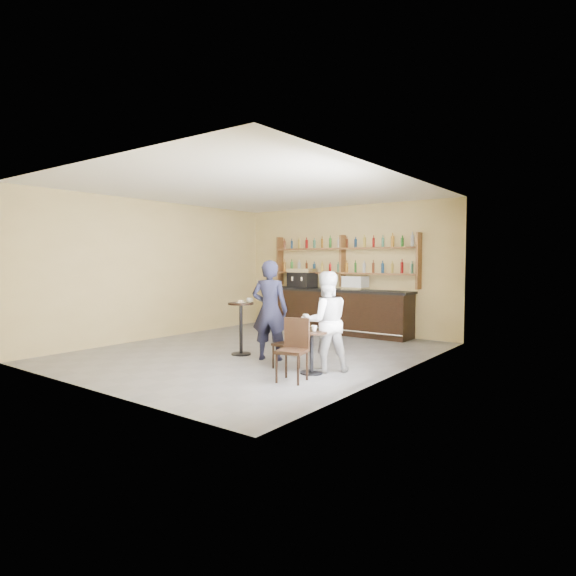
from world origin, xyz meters
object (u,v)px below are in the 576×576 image
Objects in this scene: espresso_machine at (302,278)px; man_main at (270,310)px; chair_west at (286,344)px; chair_south at (292,350)px; pedestal_table at (241,329)px; cafe_table at (312,352)px; bar_counter at (334,311)px; pastry_case at (355,283)px; patron_second at (326,322)px.

man_main is (1.77, -3.55, -0.44)m from espresso_machine.
chair_south reaches higher than chair_west.
pedestal_table reaches higher than cafe_table.
bar_counter reaches higher than chair_west.
bar_counter is at bearing -152.09° from chair_west.
pastry_case reaches higher than pedestal_table.
man_main is 1.32m from patron_second.
patron_second is (0.05, 0.87, 0.35)m from chair_south.
espresso_machine is at bearing 180.00° from bar_counter.
pedestal_table is 1.45× the size of cafe_table.
espresso_machine is 0.69× the size of pedestal_table.
espresso_machine is at bearing 110.80° from chair_south.
bar_counter is 4.45m from cafe_table.
chair_west is (0.66, -0.38, -0.50)m from man_main.
espresso_machine is 3.99m from man_main.
chair_west is (1.44, -3.93, -0.13)m from bar_counter.
patron_second is at bearing 116.13° from chair_west.
cafe_table is (1.40, -3.98, -0.92)m from pastry_case.
man_main reaches higher than pedestal_table.
bar_counter is 3.65m from man_main.
man_main is 1.11× the size of patron_second.
chair_south is at bearing -85.24° from cafe_table.
pastry_case is 4.31m from cafe_table.
cafe_table is at bearing 137.35° from man_main.
chair_south is (0.05, -0.60, 0.12)m from cafe_table.
man_main reaches higher than patron_second.
cafe_table is (2.98, -3.98, -1.01)m from espresso_machine.
bar_counter is at bearing -108.76° from patron_second.
pedestal_table is at bearing -89.46° from bar_counter.
pastry_case is 4.11m from chair_west.
pedestal_table is 1.47m from chair_west.
pedestal_table is 0.85m from man_main.
chair_south is at bearing 50.43° from chair_west.
patron_second reaches higher than chair_south.
chair_south is at bearing 117.66° from man_main.
bar_counter is 4.18m from chair_west.
pedestal_table is at bearing 166.54° from cafe_table.
bar_counter is at bearing 116.63° from cafe_table.
chair_west is at bearing -72.73° from pastry_case.
cafe_table is (1.99, -3.98, -0.20)m from bar_counter.
pastry_case is at bearing -110.14° from man_main.
bar_counter is 2.23× the size of man_main.
chair_west is at bearing -69.81° from bar_counter.
chair_west reaches higher than cafe_table.
pastry_case is 0.79× the size of cafe_table.
man_main is 2.18× the size of chair_west.
chair_west is 0.79m from patron_second.
pedestal_table is 2.02m from cafe_table.
bar_counter is at bearing 101.35° from chair_south.
chair_west is 0.89m from chair_south.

